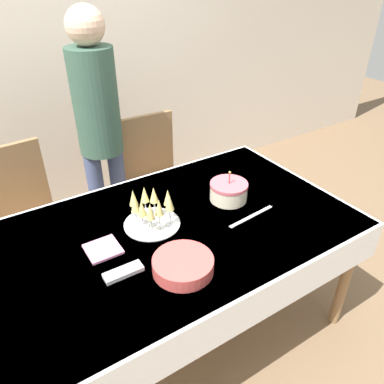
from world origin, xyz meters
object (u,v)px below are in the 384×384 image
(champagne_tray, at_px, (151,208))
(plate_stack_main, at_px, (183,265))
(birthday_cake, at_px, (229,191))
(dining_chair_far_right, at_px, (156,176))
(person_standing, at_px, (98,121))
(dining_chair_far_left, at_px, (26,215))

(champagne_tray, distance_m, plate_stack_main, 0.37)
(birthday_cake, height_order, plate_stack_main, birthday_cake)
(dining_chair_far_right, relative_size, birthday_cake, 4.66)
(dining_chair_far_right, distance_m, plate_stack_main, 1.27)
(plate_stack_main, bearing_deg, person_standing, 85.00)
(dining_chair_far_left, height_order, dining_chair_far_right, same)
(person_standing, bearing_deg, plate_stack_main, -95.00)
(birthday_cake, xyz_separation_m, champagne_tray, (-0.46, 0.02, 0.05))
(dining_chair_far_right, xyz_separation_m, plate_stack_main, (-0.47, -1.16, 0.26))
(dining_chair_far_right, height_order, champagne_tray, dining_chair_far_right)
(plate_stack_main, bearing_deg, birthday_cake, 34.13)
(champagne_tray, height_order, person_standing, person_standing)
(plate_stack_main, relative_size, person_standing, 0.16)
(dining_chair_far_right, bearing_deg, person_standing, 175.24)
(dining_chair_far_left, distance_m, plate_stack_main, 1.27)
(dining_chair_far_right, relative_size, plate_stack_main, 3.67)
(plate_stack_main, bearing_deg, dining_chair_far_left, 111.46)
(champagne_tray, bearing_deg, dining_chair_far_left, 122.01)
(birthday_cake, xyz_separation_m, person_standing, (-0.40, 0.84, 0.22))
(birthday_cake, distance_m, champagne_tray, 0.47)
(birthday_cake, distance_m, person_standing, 0.96)
(dining_chair_far_right, distance_m, birthday_cake, 0.86)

